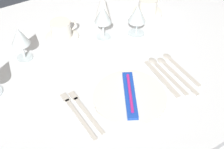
{
  "coord_description": "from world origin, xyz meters",
  "views": [
    {
      "loc": [
        -0.4,
        -0.84,
        1.55
      ],
      "look_at": [
        0.01,
        -0.14,
        0.76
      ],
      "focal_mm": 49.8,
      "sensor_mm": 36.0,
      "label": 1
    }
  ],
  "objects": [
    {
      "name": "saucer_right",
      "position": [
        0.38,
        0.15,
        0.74
      ],
      "size": [
        0.14,
        0.14,
        0.01
      ],
      "primitive_type": "cylinder",
      "color": "white",
      "rests_on": "dining_table"
    },
    {
      "name": "napkin_folded",
      "position": [
        0.16,
        0.2,
        0.82
      ],
      "size": [
        0.08,
        0.08,
        0.15
      ],
      "primitive_type": "cone",
      "color": "white",
      "rests_on": "dining_table"
    },
    {
      "name": "spoon_tea",
      "position": [
        0.26,
        -0.2,
        0.74
      ],
      "size": [
        0.03,
        0.21,
        0.01
      ],
      "color": "beige",
      "rests_on": "dining_table"
    },
    {
      "name": "toothbrush_package",
      "position": [
        0.01,
        -0.26,
        0.77
      ],
      "size": [
        0.13,
        0.2,
        0.02
      ],
      "color": "blue",
      "rests_on": "dinner_plate"
    },
    {
      "name": "coffee_cup_left",
      "position": [
        -0.05,
        0.18,
        0.79
      ],
      "size": [
        0.11,
        0.08,
        0.07
      ],
      "color": "white",
      "rests_on": "saucer_left"
    },
    {
      "name": "dinner_knife",
      "position": [
        0.17,
        -0.24,
        0.74
      ],
      "size": [
        0.03,
        0.21,
        0.0
      ],
      "color": "beige",
      "rests_on": "dining_table"
    },
    {
      "name": "spoon_soup",
      "position": [
        0.2,
        -0.2,
        0.74
      ],
      "size": [
        0.03,
        0.23,
        0.01
      ],
      "color": "beige",
      "rests_on": "dining_table"
    },
    {
      "name": "wine_glass_left",
      "position": [
        0.11,
        0.1,
        0.85
      ],
      "size": [
        0.07,
        0.07,
        0.16
      ],
      "color": "silver",
      "rests_on": "dining_table"
    },
    {
      "name": "coffee_cup_right",
      "position": [
        0.38,
        0.15,
        0.78
      ],
      "size": [
        0.11,
        0.08,
        0.07
      ],
      "color": "white",
      "rests_on": "saucer_right"
    },
    {
      "name": "fork_inner",
      "position": [
        -0.17,
        -0.22,
        0.74
      ],
      "size": [
        0.03,
        0.23,
        0.0
      ],
      "color": "beige",
      "rests_on": "dining_table"
    },
    {
      "name": "wine_glass_right",
      "position": [
        0.24,
        0.05,
        0.84
      ],
      "size": [
        0.07,
        0.07,
        0.14
      ],
      "color": "silver",
      "rests_on": "dining_table"
    },
    {
      "name": "spoon_dessert",
      "position": [
        0.23,
        -0.22,
        0.74
      ],
      "size": [
        0.03,
        0.23,
        0.01
      ],
      "color": "beige",
      "rests_on": "dining_table"
    },
    {
      "name": "fork_outer",
      "position": [
        -0.14,
        -0.22,
        0.74
      ],
      "size": [
        0.03,
        0.21,
        0.0
      ],
      "color": "beige",
      "rests_on": "dining_table"
    },
    {
      "name": "wine_glass_centre",
      "position": [
        -0.23,
        0.14,
        0.84
      ],
      "size": [
        0.07,
        0.07,
        0.14
      ],
      "color": "silver",
      "rests_on": "dining_table"
    },
    {
      "name": "saucer_left",
      "position": [
        -0.05,
        0.18,
        0.74
      ],
      "size": [
        0.14,
        0.14,
        0.01
      ],
      "primitive_type": "cylinder",
      "color": "white",
      "rests_on": "dining_table"
    },
    {
      "name": "dining_table",
      "position": [
        0.0,
        0.0,
        0.66
      ],
      "size": [
        1.8,
        1.11,
        0.74
      ],
      "color": "white",
      "rests_on": "ground"
    },
    {
      "name": "dinner_plate",
      "position": [
        0.01,
        -0.26,
        0.75
      ],
      "size": [
        0.25,
        0.25,
        0.02
      ],
      "primitive_type": "cylinder",
      "color": "white",
      "rests_on": "dining_table"
    }
  ]
}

